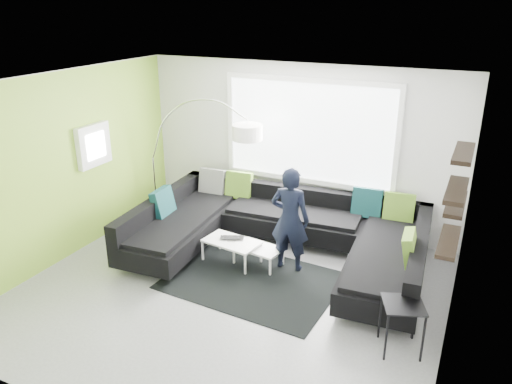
# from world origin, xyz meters

# --- Properties ---
(ground) EXTENTS (5.50, 5.50, 0.00)m
(ground) POSITION_xyz_m (0.00, 0.00, 0.00)
(ground) COLOR slate
(ground) RESTS_ON ground
(room_shell) EXTENTS (5.54, 5.04, 2.82)m
(room_shell) POSITION_xyz_m (0.04, 0.21, 1.81)
(room_shell) COLOR silver
(room_shell) RESTS_ON ground
(sectional_sofa) EXTENTS (4.40, 2.90, 0.91)m
(sectional_sofa) POSITION_xyz_m (0.24, 1.11, 0.40)
(sectional_sofa) COLOR black
(sectional_sofa) RESTS_ON ground
(rug) EXTENTS (2.43, 1.84, 0.01)m
(rug) POSITION_xyz_m (0.16, 0.40, 0.01)
(rug) COLOR black
(rug) RESTS_ON ground
(coffee_table) EXTENTS (1.14, 0.76, 0.35)m
(coffee_table) POSITION_xyz_m (-0.17, 0.82, 0.17)
(coffee_table) COLOR white
(coffee_table) RESTS_ON ground
(arc_lamp) EXTENTS (2.07, 0.53, 2.25)m
(arc_lamp) POSITION_xyz_m (-2.42, 1.71, 1.12)
(arc_lamp) COLOR silver
(arc_lamp) RESTS_ON ground
(side_table) EXTENTS (0.57, 0.57, 0.60)m
(side_table) POSITION_xyz_m (2.30, -0.21, 0.30)
(side_table) COLOR black
(side_table) RESTS_ON ground
(person) EXTENTS (0.62, 0.44, 1.56)m
(person) POSITION_xyz_m (0.48, 0.98, 0.78)
(person) COLOR black
(person) RESTS_ON ground
(laptop) EXTENTS (0.52, 0.48, 0.03)m
(laptop) POSITION_xyz_m (-0.38, 0.80, 0.36)
(laptop) COLOR black
(laptop) RESTS_ON coffee_table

